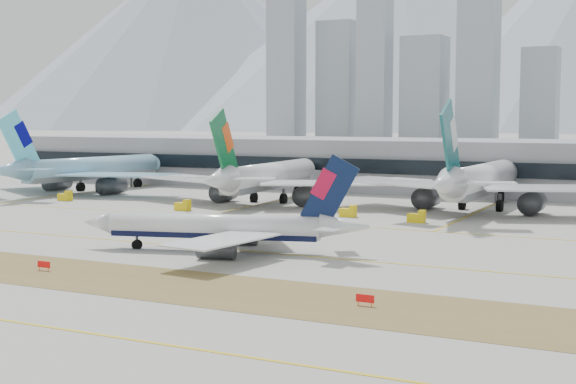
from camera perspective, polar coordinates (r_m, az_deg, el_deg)
The scene contains 13 objects.
ground at distance 135.32m, azimuth -3.27°, elevation -3.80°, with size 3000.00×3000.00×0.00m, color gray.
taxiing_airliner at distance 128.39m, azimuth -4.55°, elevation -2.56°, with size 46.92×40.07×16.00m.
widebody_korean at distance 238.24m, azimuth -14.11°, elevation 1.52°, with size 66.66×65.71×23.94m.
widebody_eva at distance 200.85m, azimuth -1.53°, elevation 1.01°, with size 67.01×65.67×23.93m.
widebody_cathay at distance 189.19m, azimuth 13.49°, elevation 0.73°, with size 71.69×69.95×25.55m.
terminal at distance 240.67m, azimuth 10.33°, elevation 1.91°, with size 280.00×43.10×15.00m.
hold_sign_left at distance 117.78m, azimuth -16.97°, elevation -4.96°, with size 2.20×0.15×1.35m.
hold_sign_right at distance 92.31m, azimuth 5.50°, elevation -7.56°, with size 2.20×0.15×1.35m.
gse_c at distance 166.11m, azimuth 9.17°, elevation -1.80°, with size 3.55×2.00×2.60m.
gse_b at distance 186.96m, azimuth -7.46°, elevation -0.99°, with size 3.55×2.00×2.60m.
gse_extra at distance 173.92m, azimuth 4.33°, elevation -1.43°, with size 3.55×2.00×2.60m.
gse_a at distance 215.19m, azimuth -15.54°, elevation -0.32°, with size 3.55×2.00×2.60m.
city_skyline at distance 595.92m, azimuth 9.49°, elevation 7.96°, with size 342.00×49.80×140.00m.
Camera 1 is at (65.96, -116.21, 21.37)m, focal length 50.00 mm.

